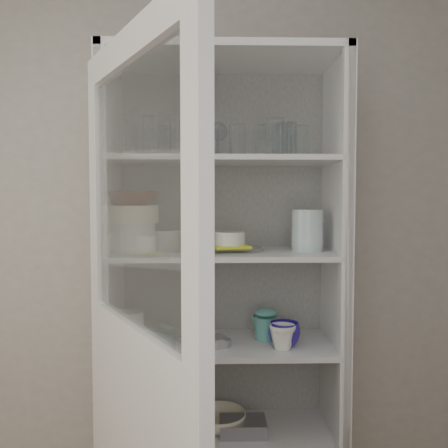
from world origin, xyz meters
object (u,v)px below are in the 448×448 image
(pantry_cabinet, at_px, (224,320))
(plate_stack_front, at_px, (131,237))
(measuring_cups, at_px, (214,342))
(white_ramekin, at_px, (230,238))
(grey_bowl_stack, at_px, (307,230))
(glass_platter, at_px, (230,249))
(teal_jar, at_px, (266,326))
(cupboard_door, at_px, (138,399))
(mug_teal, at_px, (263,326))
(tin_box, at_px, (243,427))
(cream_dish, at_px, (219,420))
(terracotta_bowl, at_px, (131,198))
(goblet_3, at_px, (268,140))
(goblet_0, at_px, (160,140))
(cream_bowl, at_px, (131,214))
(plate_stack_back, at_px, (161,239))
(white_canister, at_px, (131,327))
(goblet_1, at_px, (189,141))
(mug_white, at_px, (282,337))
(mug_blue, at_px, (284,334))
(goblet_2, at_px, (219,140))
(yellow_trivet, at_px, (230,246))

(pantry_cabinet, relative_size, plate_stack_front, 9.99)
(plate_stack_front, distance_m, measuring_cups, 0.57)
(white_ramekin, xyz_separation_m, grey_bowl_stack, (0.33, -0.00, 0.03))
(glass_platter, bearing_deg, teal_jar, 16.14)
(cupboard_door, distance_m, teal_jar, 0.80)
(mug_teal, bearing_deg, glass_platter, -165.33)
(grey_bowl_stack, distance_m, tin_box, 0.90)
(glass_platter, xyz_separation_m, cream_dish, (-0.05, 0.03, -0.77))
(glass_platter, bearing_deg, terracotta_bowl, -178.86)
(plate_stack_front, xyz_separation_m, terracotta_bowl, (0.00, 0.00, 0.17))
(cupboard_door, relative_size, terracotta_bowl, 8.10)
(tin_box, bearing_deg, goblet_3, 51.47)
(goblet_0, distance_m, cream_bowl, 0.36)
(grey_bowl_stack, height_order, cream_dish, grey_bowl_stack)
(plate_stack_back, xyz_separation_m, white_canister, (-0.12, -0.12, -0.37))
(goblet_0, xyz_separation_m, goblet_1, (0.13, 0.02, -0.00))
(goblet_3, distance_m, white_canister, 1.03)
(goblet_3, height_order, terracotta_bowl, goblet_3)
(mug_white, xyz_separation_m, measuring_cups, (-0.29, 0.04, -0.03))
(pantry_cabinet, relative_size, white_canister, 15.59)
(mug_teal, distance_m, mug_white, 0.19)
(cupboard_door, relative_size, white_canister, 14.85)
(cupboard_door, bearing_deg, measuring_cups, 127.39)
(cupboard_door, xyz_separation_m, plate_stack_back, (-0.00, 0.74, 0.43))
(goblet_1, xyz_separation_m, mug_blue, (0.41, -0.18, -0.83))
(pantry_cabinet, distance_m, plate_stack_front, 0.56)
(cupboard_door, bearing_deg, plate_stack_back, 151.15)
(goblet_1, relative_size, white_canister, 1.29)
(measuring_cups, bearing_deg, cream_dish, 74.35)
(cupboard_door, relative_size, mug_blue, 15.16)
(glass_platter, distance_m, mug_white, 0.43)
(glass_platter, xyz_separation_m, white_ramekin, (0.00, 0.00, 0.05))
(goblet_2, distance_m, grey_bowl_stack, 0.57)
(cream_dish, bearing_deg, plate_stack_front, -173.95)
(glass_platter, relative_size, grey_bowl_stack, 1.63)
(teal_jar, bearing_deg, plate_stack_front, -174.59)
(plate_stack_front, xyz_separation_m, teal_jar, (0.59, 0.06, -0.40))
(white_ramekin, distance_m, measuring_cups, 0.44)
(goblet_1, xyz_separation_m, glass_platter, (0.18, -0.13, -0.48))
(mug_white, bearing_deg, white_ramekin, 171.21)
(white_canister, bearing_deg, terracotta_bowl, -71.61)
(mug_teal, relative_size, measuring_cups, 1.01)
(cream_bowl, xyz_separation_m, tin_box, (0.48, -0.01, -0.93))
(yellow_trivet, distance_m, white_ramekin, 0.03)
(terracotta_bowl, height_order, mug_white, terracotta_bowl)
(plate_stack_back, xyz_separation_m, grey_bowl_stack, (0.64, -0.14, 0.05))
(mug_teal, height_order, measuring_cups, mug_teal)
(goblet_0, bearing_deg, cupboard_door, -89.81)
(goblet_3, bearing_deg, cream_bowl, -166.39)
(goblet_1, relative_size, mug_blue, 1.32)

